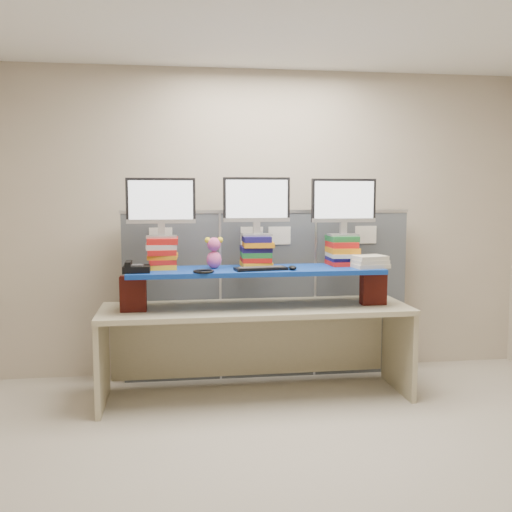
{
  "coord_description": "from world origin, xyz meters",
  "views": [
    {
      "loc": [
        -0.78,
        -3.26,
        1.67
      ],
      "look_at": [
        -0.18,
        1.25,
        1.17
      ],
      "focal_mm": 40.0,
      "sensor_mm": 36.0,
      "label": 1
    }
  ],
  "objects": [
    {
      "name": "monitor_left",
      "position": [
        -0.93,
        1.36,
        1.59
      ],
      "size": [
        0.55,
        0.16,
        0.48
      ],
      "rotation": [
        0.0,
        0.0,
        0.01
      ],
      "color": "#ADADB2",
      "rests_on": "book_stack_left"
    },
    {
      "name": "monitor_center",
      "position": [
        -0.16,
        1.37,
        1.6
      ],
      "size": [
        0.55,
        0.16,
        0.48
      ],
      "rotation": [
        0.0,
        0.0,
        0.01
      ],
      "color": "#ADADB2",
      "rests_on": "book_stack_center"
    },
    {
      "name": "plush_toy",
      "position": [
        -0.51,
        1.3,
        1.2
      ],
      "size": [
        0.15,
        0.11,
        0.25
      ],
      "rotation": [
        0.0,
        0.0,
        0.2
      ],
      "color": "#D35091",
      "rests_on": "blue_board"
    },
    {
      "name": "binder_stack",
      "position": [
        0.75,
        1.19,
        1.12
      ],
      "size": [
        0.31,
        0.26,
        0.1
      ],
      "rotation": [
        0.0,
        0.0,
        0.19
      ],
      "color": "beige",
      "rests_on": "blue_board"
    },
    {
      "name": "desk_phone",
      "position": [
        -1.12,
        1.14,
        1.11
      ],
      "size": [
        0.21,
        0.19,
        0.09
      ],
      "rotation": [
        0.0,
        0.0,
        0.01
      ],
      "color": "black",
      "rests_on": "blue_board"
    },
    {
      "name": "brick_pier_left",
      "position": [
        -1.15,
        1.19,
        0.9
      ],
      "size": [
        0.2,
        0.11,
        0.28
      ],
      "primitive_type": "cube",
      "rotation": [
        0.0,
        0.0,
        0.01
      ],
      "color": "maroon",
      "rests_on": "desk"
    },
    {
      "name": "monitor_right",
      "position": [
        0.58,
        1.38,
        1.59
      ],
      "size": [
        0.55,
        0.16,
        0.48
      ],
      "rotation": [
        0.0,
        0.0,
        0.01
      ],
      "color": "#ADADB2",
      "rests_on": "book_stack_right"
    },
    {
      "name": "book_stack_left",
      "position": [
        -0.93,
        1.36,
        1.2
      ],
      "size": [
        0.27,
        0.31,
        0.25
      ],
      "color": "yellow",
      "rests_on": "blue_board"
    },
    {
      "name": "blue_board",
      "position": [
        -0.18,
        1.25,
        1.05
      ],
      "size": [
        2.04,
        0.53,
        0.04
      ],
      "primitive_type": "cube",
      "rotation": [
        0.0,
        0.0,
        0.01
      ],
      "color": "navy",
      "rests_on": "brick_pier_left"
    },
    {
      "name": "cubicle_partition",
      "position": [
        -0.0,
        1.78,
        0.77
      ],
      "size": [
        2.6,
        0.06,
        1.53
      ],
      "color": "#4A5057",
      "rests_on": "ground"
    },
    {
      "name": "mouse",
      "position": [
        0.09,
        1.12,
        1.09
      ],
      "size": [
        0.09,
        0.13,
        0.04
      ],
      "primitive_type": "ellipsoid",
      "rotation": [
        0.0,
        0.0,
        0.31
      ],
      "color": "black",
      "rests_on": "blue_board"
    },
    {
      "name": "desk",
      "position": [
        -0.18,
        1.25,
        0.61
      ],
      "size": [
        2.51,
        0.76,
        0.76
      ],
      "rotation": [
        0.0,
        0.0,
        0.01
      ],
      "color": "#B4AB89",
      "rests_on": "ground"
    },
    {
      "name": "book_stack_center",
      "position": [
        -0.16,
        1.37,
        1.2
      ],
      "size": [
        0.27,
        0.3,
        0.25
      ],
      "color": "yellow",
      "rests_on": "blue_board"
    },
    {
      "name": "headset",
      "position": [
        -0.61,
        1.06,
        1.08
      ],
      "size": [
        0.2,
        0.2,
        0.02
      ],
      "primitive_type": "torus",
      "rotation": [
        0.0,
        0.0,
        -0.23
      ],
      "color": "black",
      "rests_on": "blue_board"
    },
    {
      "name": "brick_pier_right",
      "position": [
        0.79,
        1.22,
        0.9
      ],
      "size": [
        0.2,
        0.11,
        0.28
      ],
      "primitive_type": "cube",
      "rotation": [
        0.0,
        0.0,
        0.01
      ],
      "color": "maroon",
      "rests_on": "desk"
    },
    {
      "name": "book_stack_right",
      "position": [
        0.57,
        1.38,
        1.2
      ],
      "size": [
        0.24,
        0.3,
        0.25
      ],
      "color": "red",
      "rests_on": "blue_board"
    },
    {
      "name": "keyboard",
      "position": [
        -0.16,
        1.14,
        1.09
      ],
      "size": [
        0.43,
        0.2,
        0.03
      ],
      "rotation": [
        0.0,
        0.0,
        0.16
      ],
      "color": "black",
      "rests_on": "blue_board"
    },
    {
      "name": "room",
      "position": [
        0.0,
        0.0,
        1.4
      ],
      "size": [
        5.0,
        4.0,
        2.8
      ],
      "color": "#C2B4A0",
      "rests_on": "ground"
    }
  ]
}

